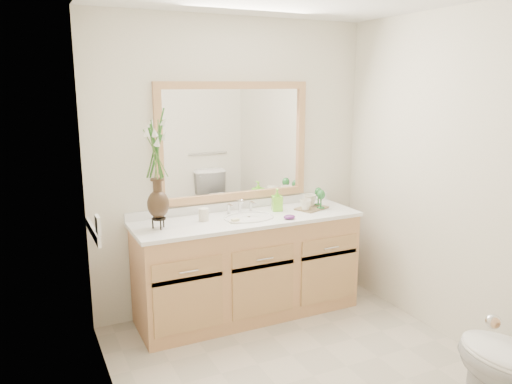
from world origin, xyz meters
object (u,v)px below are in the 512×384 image
soap_bottle (277,201)px  tray (312,208)px  flower_vase (156,158)px  tumbler (204,215)px

soap_bottle → tray: bearing=2.8°
flower_vase → tumbler: 0.60m
tumbler → soap_bottle: bearing=2.6°
flower_vase → soap_bottle: (1.03, 0.09, -0.44)m
flower_vase → tray: flower_vase is taller
flower_vase → tumbler: (0.37, 0.06, -0.48)m
flower_vase → tray: bearing=0.5°
soap_bottle → tray: soap_bottle is taller
flower_vase → tumbler: bearing=9.1°
tumbler → tray: tumbler is taller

